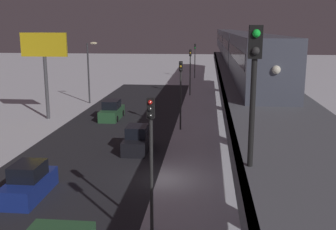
{
  "coord_description": "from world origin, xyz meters",
  "views": [
    {
      "loc": [
        -2.89,
        23.97,
        9.46
      ],
      "look_at": [
        0.54,
        -10.5,
        1.86
      ],
      "focal_mm": 43.0,
      "sensor_mm": 36.0,
      "label": 1
    }
  ],
  "objects_px": {
    "sedan_black": "(137,140)",
    "traffic_light_distant": "(195,56)",
    "rail_signal": "(254,72)",
    "commercial_billboard": "(44,53)",
    "traffic_light_far": "(190,66)",
    "traffic_light_near": "(151,147)",
    "sedan_blue": "(29,183)",
    "traffic_light_mid": "(181,85)",
    "subway_train": "(233,43)",
    "sedan_green": "(112,111)"
  },
  "relations": [
    {
      "from": "sedan_black",
      "to": "traffic_light_distant",
      "type": "relative_size",
      "value": 0.65
    },
    {
      "from": "traffic_light_distant",
      "to": "rail_signal",
      "type": "bearing_deg",
      "value": 93.32
    },
    {
      "from": "commercial_billboard",
      "to": "traffic_light_far",
      "type": "bearing_deg",
      "value": -130.93
    },
    {
      "from": "traffic_light_near",
      "to": "commercial_billboard",
      "type": "distance_m",
      "value": 26.86
    },
    {
      "from": "traffic_light_distant",
      "to": "sedan_black",
      "type": "bearing_deg",
      "value": 86.38
    },
    {
      "from": "sedan_blue",
      "to": "traffic_light_distant",
      "type": "distance_m",
      "value": 55.78
    },
    {
      "from": "traffic_light_far",
      "to": "traffic_light_distant",
      "type": "height_order",
      "value": "same"
    },
    {
      "from": "traffic_light_mid",
      "to": "sedan_black",
      "type": "bearing_deg",
      "value": 67.17
    },
    {
      "from": "traffic_light_far",
      "to": "traffic_light_mid",
      "type": "bearing_deg",
      "value": 90.0
    },
    {
      "from": "sedan_blue",
      "to": "traffic_light_mid",
      "type": "relative_size",
      "value": 0.67
    },
    {
      "from": "rail_signal",
      "to": "traffic_light_distant",
      "type": "xyz_separation_m",
      "value": [
        3.74,
        -64.46,
        -4.04
      ]
    },
    {
      "from": "subway_train",
      "to": "traffic_light_distant",
      "type": "xyz_separation_m",
      "value": [
        5.85,
        -18.4,
        -3.09
      ]
    },
    {
      "from": "commercial_billboard",
      "to": "rail_signal",
      "type": "bearing_deg",
      "value": 122.03
    },
    {
      "from": "rail_signal",
      "to": "traffic_light_far",
      "type": "distance_m",
      "value": 45.29
    },
    {
      "from": "sedan_black",
      "to": "traffic_light_far",
      "type": "bearing_deg",
      "value": 83.73
    },
    {
      "from": "sedan_blue",
      "to": "traffic_light_mid",
      "type": "xyz_separation_m",
      "value": [
        -7.5,
        -16.16,
        3.4
      ]
    },
    {
      "from": "traffic_light_near",
      "to": "traffic_light_distant",
      "type": "bearing_deg",
      "value": -90.0
    },
    {
      "from": "subway_train",
      "to": "sedan_black",
      "type": "distance_m",
      "value": 29.58
    },
    {
      "from": "sedan_green",
      "to": "traffic_light_distant",
      "type": "xyz_separation_m",
      "value": [
        -7.5,
        -35.18,
        3.41
      ]
    },
    {
      "from": "sedan_green",
      "to": "sedan_black",
      "type": "relative_size",
      "value": 1.11
    },
    {
      "from": "traffic_light_near",
      "to": "commercial_billboard",
      "type": "height_order",
      "value": "commercial_billboard"
    },
    {
      "from": "sedan_black",
      "to": "sedan_blue",
      "type": "relative_size",
      "value": 0.97
    },
    {
      "from": "rail_signal",
      "to": "sedan_green",
      "type": "height_order",
      "value": "rail_signal"
    },
    {
      "from": "sedan_black",
      "to": "traffic_light_near",
      "type": "bearing_deg",
      "value": -77.06
    },
    {
      "from": "subway_train",
      "to": "commercial_billboard",
      "type": "distance_m",
      "value": 26.55
    },
    {
      "from": "traffic_light_near",
      "to": "commercial_billboard",
      "type": "relative_size",
      "value": 0.72
    },
    {
      "from": "sedan_green",
      "to": "traffic_light_mid",
      "type": "bearing_deg",
      "value": 152.94
    },
    {
      "from": "rail_signal",
      "to": "sedan_blue",
      "type": "height_order",
      "value": "rail_signal"
    },
    {
      "from": "rail_signal",
      "to": "traffic_light_distant",
      "type": "relative_size",
      "value": 0.62
    },
    {
      "from": "sedan_blue",
      "to": "commercial_billboard",
      "type": "height_order",
      "value": "commercial_billboard"
    },
    {
      "from": "commercial_billboard",
      "to": "traffic_light_mid",
      "type": "bearing_deg",
      "value": 167.38
    },
    {
      "from": "rail_signal",
      "to": "commercial_billboard",
      "type": "distance_m",
      "value": 33.79
    },
    {
      "from": "sedan_black",
      "to": "traffic_light_mid",
      "type": "height_order",
      "value": "traffic_light_mid"
    },
    {
      "from": "traffic_light_near",
      "to": "traffic_light_far",
      "type": "relative_size",
      "value": 1.0
    },
    {
      "from": "sedan_black",
      "to": "traffic_light_mid",
      "type": "xyz_separation_m",
      "value": [
        -2.9,
        -6.89,
        3.4
      ]
    },
    {
      "from": "subway_train",
      "to": "sedan_green",
      "type": "distance_m",
      "value": 22.4
    },
    {
      "from": "sedan_blue",
      "to": "commercial_billboard",
      "type": "xyz_separation_m",
      "value": [
        6.66,
        -19.33,
        6.03
      ]
    },
    {
      "from": "sedan_black",
      "to": "traffic_light_mid",
      "type": "bearing_deg",
      "value": 67.17
    },
    {
      "from": "subway_train",
      "to": "traffic_light_near",
      "type": "relative_size",
      "value": 11.57
    },
    {
      "from": "subway_train",
      "to": "traffic_light_mid",
      "type": "relative_size",
      "value": 11.57
    },
    {
      "from": "sedan_blue",
      "to": "traffic_light_near",
      "type": "xyz_separation_m",
      "value": [
        -7.5,
        3.34,
        3.4
      ]
    },
    {
      "from": "subway_train",
      "to": "commercial_billboard",
      "type": "relative_size",
      "value": 8.32
    },
    {
      "from": "sedan_green",
      "to": "traffic_light_near",
      "type": "relative_size",
      "value": 0.72
    },
    {
      "from": "sedan_blue",
      "to": "commercial_billboard",
      "type": "distance_m",
      "value": 21.32
    },
    {
      "from": "traffic_light_mid",
      "to": "traffic_light_distant",
      "type": "xyz_separation_m",
      "value": [
        0.0,
        -39.01,
        0.0
      ]
    },
    {
      "from": "rail_signal",
      "to": "traffic_light_distant",
      "type": "distance_m",
      "value": 64.7
    },
    {
      "from": "sedan_green",
      "to": "traffic_light_distant",
      "type": "relative_size",
      "value": 0.72
    },
    {
      "from": "subway_train",
      "to": "traffic_light_far",
      "type": "relative_size",
      "value": 11.57
    },
    {
      "from": "sedan_green",
      "to": "traffic_light_near",
      "type": "distance_m",
      "value": 24.75
    },
    {
      "from": "traffic_light_far",
      "to": "commercial_billboard",
      "type": "xyz_separation_m",
      "value": [
        14.16,
        16.33,
        2.63
      ]
    }
  ]
}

